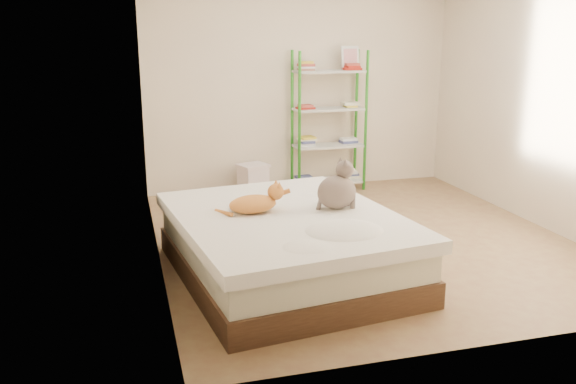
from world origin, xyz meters
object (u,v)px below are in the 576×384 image
object	(u,v)px
bed	(286,245)
orange_cat	(253,202)
shelf_unit	(329,123)
cardboard_box	(318,203)
white_bin	(253,179)
grey_cat	(337,185)

from	to	relation	value
bed	orange_cat	world-z (taller)	orange_cat
shelf_unit	cardboard_box	distance (m)	1.41
bed	white_bin	size ratio (longest dim) A/B	5.52
orange_cat	shelf_unit	distance (m)	2.88
shelf_unit	cardboard_box	world-z (taller)	shelf_unit
bed	shelf_unit	distance (m)	2.89
bed	white_bin	world-z (taller)	bed
orange_cat	shelf_unit	world-z (taller)	shelf_unit
white_bin	bed	bearing A→B (deg)	-96.24
cardboard_box	shelf_unit	bearing A→B (deg)	84.01
shelf_unit	white_bin	world-z (taller)	shelf_unit
orange_cat	shelf_unit	bearing A→B (deg)	53.00
bed	shelf_unit	xyz separation A→B (m)	(1.24, 2.55, 0.56)
orange_cat	shelf_unit	size ratio (longest dim) A/B	0.26
orange_cat	grey_cat	world-z (taller)	grey_cat
bed	white_bin	distance (m)	2.52
bed	orange_cat	bearing A→B (deg)	151.77
shelf_unit	cardboard_box	xyz separation A→B (m)	(-0.51, -1.14, -0.66)
shelf_unit	white_bin	size ratio (longest dim) A/B	4.26
orange_cat	white_bin	world-z (taller)	orange_cat
bed	orange_cat	xyz separation A→B (m)	(-0.25, 0.09, 0.36)
grey_cat	white_bin	bearing A→B (deg)	-2.76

